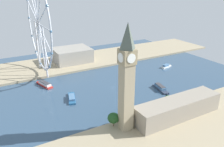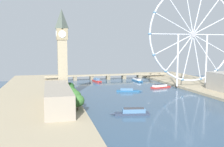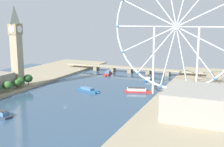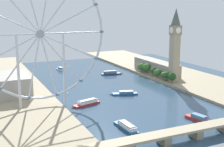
{
  "view_description": "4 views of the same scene",
  "coord_description": "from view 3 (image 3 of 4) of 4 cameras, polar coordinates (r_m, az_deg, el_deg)",
  "views": [
    {
      "loc": [
        -232.59,
        131.78,
        123.38
      ],
      "look_at": [
        10.1,
        -4.6,
        14.82
      ],
      "focal_mm": 36.83,
      "sensor_mm": 36.0,
      "label": 1
    },
    {
      "loc": [
        -102.42,
        -243.09,
        55.8
      ],
      "look_at": [
        -17.32,
        89.72,
        20.34
      ],
      "focal_mm": 40.4,
      "sensor_mm": 36.0,
      "label": 2
    },
    {
      "loc": [
        144.13,
        -223.46,
        80.16
      ],
      "look_at": [
        18.54,
        70.91,
        20.05
      ],
      "focal_mm": 45.79,
      "sensor_mm": 36.0,
      "label": 3
    },
    {
      "loc": [
        151.82,
        361.75,
        98.29
      ],
      "look_at": [
        -7.07,
        16.58,
        16.81
      ],
      "focal_mm": 49.7,
      "sensor_mm": 36.0,
      "label": 4
    }
  ],
  "objects": [
    {
      "name": "riverside_hall",
      "position": [
        244.33,
        16.41,
        -5.52
      ],
      "size": [
        47.9,
        58.31,
        21.98
      ],
      "primitive_type": "cube",
      "color": "gray",
      "rests_on": "riverbank_right"
    },
    {
      "name": "tour_boat_5",
      "position": [
        327.08,
        -4.76,
        -3.27
      ],
      "size": [
        33.48,
        15.65,
        4.41
      ],
      "rotation": [
        0.0,
        0.0,
        5.98
      ],
      "color": "#235684",
      "rests_on": "ground_plane"
    },
    {
      "name": "ferris_wheel",
      "position": [
        293.72,
        12.73,
        8.96
      ],
      "size": [
        131.42,
        3.2,
        135.02
      ],
      "color": "silver",
      "rests_on": "riverbank_right"
    },
    {
      "name": "river_bridge",
      "position": [
        440.25,
        3.66,
        0.98
      ],
      "size": [
        217.61,
        12.37,
        8.8
      ],
      "color": "tan",
      "rests_on": "ground_plane"
    },
    {
      "name": "riverbank_right",
      "position": [
        238.36,
        15.64,
        -9.04
      ],
      "size": [
        90.0,
        520.0,
        3.0
      ],
      "primitive_type": "cube",
      "color": "tan",
      "rests_on": "ground_plane"
    },
    {
      "name": "tour_boat_4",
      "position": [
        424.6,
        -0.86,
        0.07
      ],
      "size": [
        11.66,
        28.63,
        5.8
      ],
      "rotation": [
        0.0,
        0.0,
        4.91
      ],
      "color": "#B22D28",
      "rests_on": "ground_plane"
    },
    {
      "name": "clock_tower",
      "position": [
        348.62,
        -18.58,
        5.43
      ],
      "size": [
        12.62,
        12.62,
        94.04
      ],
      "color": "tan",
      "rests_on": "riverbank_left"
    },
    {
      "name": "tour_boat_3",
      "position": [
        322.76,
        5.12,
        -3.36
      ],
      "size": [
        34.69,
        15.47,
        5.4
      ],
      "rotation": [
        0.0,
        0.0,
        0.28
      ],
      "color": "#B22D28",
      "rests_on": "ground_plane"
    },
    {
      "name": "ground_plane",
      "position": [
        277.73,
        -9.36,
        -6.28
      ],
      "size": [
        405.61,
        405.61,
        0.0
      ],
      "primitive_type": "plane",
      "color": "#334C66"
    },
    {
      "name": "tree_row_embankment",
      "position": [
        324.95,
        -21.12,
        -2.33
      ],
      "size": [
        13.02,
        88.25,
        14.97
      ],
      "color": "#513823",
      "rests_on": "riverbank_left"
    },
    {
      "name": "tour_boat_1",
      "position": [
        394.36,
        7.49,
        -0.83
      ],
      "size": [
        8.74,
        36.0,
        5.55
      ],
      "rotation": [
        0.0,
        0.0,
        4.75
      ],
      "color": "#235684",
      "rests_on": "ground_plane"
    }
  ]
}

